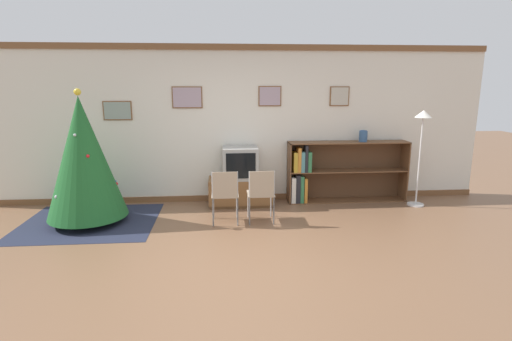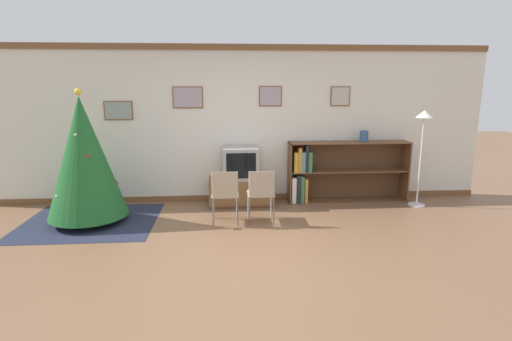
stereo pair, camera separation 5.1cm
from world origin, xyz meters
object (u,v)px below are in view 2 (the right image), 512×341
object	(u,v)px
christmas_tree	(84,158)
folding_chair_right	(261,193)
tv_console	(241,191)
standing_lamp	(423,133)
vase	(364,136)
television	(241,163)
folding_chair_left	(225,193)
bookshelf	(328,173)

from	to	relation	value
christmas_tree	folding_chair_right	world-z (taller)	christmas_tree
christmas_tree	tv_console	distance (m)	2.54
folding_chair_right	standing_lamp	xyz separation A→B (m)	(2.74, 0.66, 0.78)
vase	tv_console	bearing A→B (deg)	-177.43
folding_chair_right	standing_lamp	bearing A→B (deg)	13.47
television	standing_lamp	bearing A→B (deg)	-5.37
folding_chair_left	vase	size ratio (longest dim) A/B	4.19
television	bookshelf	xyz separation A→B (m)	(1.55, 0.11, -0.22)
folding_chair_right	bookshelf	world-z (taller)	bookshelf
folding_chair_left	bookshelf	world-z (taller)	bookshelf
christmas_tree	vase	distance (m)	4.55
christmas_tree	folding_chair_left	bearing A→B (deg)	-6.41
television	vase	world-z (taller)	vase
christmas_tree	bookshelf	world-z (taller)	christmas_tree
bookshelf	standing_lamp	world-z (taller)	standing_lamp
tv_console	standing_lamp	xyz separation A→B (m)	(3.01, -0.29, 1.01)
folding_chair_right	standing_lamp	distance (m)	2.93
folding_chair_right	vase	world-z (taller)	vase
tv_console	vase	distance (m)	2.35
tv_console	folding_chair_right	xyz separation A→B (m)	(0.27, -0.94, 0.24)
standing_lamp	vase	bearing A→B (deg)	156.04
tv_console	folding_chair_left	world-z (taller)	folding_chair_left
folding_chair_left	folding_chair_right	xyz separation A→B (m)	(0.54, 0.00, 0.00)
christmas_tree	folding_chair_right	distance (m)	2.65
tv_console	folding_chair_left	distance (m)	1.01
christmas_tree	folding_chair_left	xyz separation A→B (m)	(2.05, -0.23, -0.52)
christmas_tree	standing_lamp	bearing A→B (deg)	4.57
christmas_tree	standing_lamp	distance (m)	5.36
folding_chair_left	folding_chair_right	world-z (taller)	same
folding_chair_left	bookshelf	size ratio (longest dim) A/B	0.39
standing_lamp	television	bearing A→B (deg)	174.63
television	folding_chair_right	world-z (taller)	television
folding_chair_left	vase	world-z (taller)	vase
bookshelf	standing_lamp	xyz separation A→B (m)	(1.46, -0.39, 0.73)
christmas_tree	folding_chair_right	bearing A→B (deg)	-5.09
tv_console	standing_lamp	bearing A→B (deg)	-5.42
tv_console	television	size ratio (longest dim) A/B	1.83
television	bookshelf	world-z (taller)	bookshelf
christmas_tree	vase	bearing A→B (deg)	10.25
television	folding_chair_right	distance (m)	1.01
folding_chair_left	bookshelf	bearing A→B (deg)	29.94
folding_chair_right	folding_chair_left	bearing A→B (deg)	180.00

